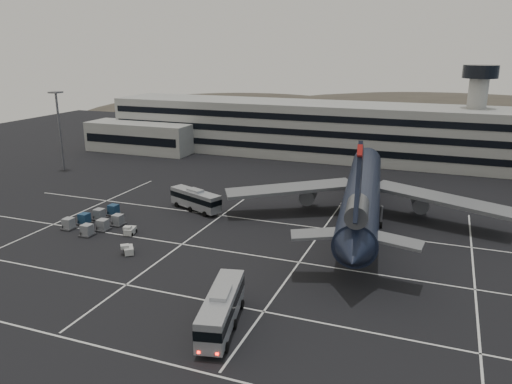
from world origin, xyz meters
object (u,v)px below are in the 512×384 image
bus_far (196,199)px  tug_a (130,231)px  bus_near (221,308)px  uld_cluster (97,220)px  trijet_main (362,193)px

bus_far → tug_a: (-3.97, -14.32, -1.49)m
bus_near → tug_a: 31.23m
uld_cluster → tug_a: bearing=-12.1°
bus_far → tug_a: size_ratio=4.45×
trijet_main → bus_far: trijet_main is taller
trijet_main → tug_a: bearing=-158.2°
bus_near → uld_cluster: bearing=134.5°
bus_near → bus_far: bearing=109.0°
trijet_main → uld_cluster: trijet_main is taller
bus_far → trijet_main: bearing=-60.1°
bus_far → bus_near: bearing=-126.1°
trijet_main → uld_cluster: (-40.16, -16.44, -4.37)m
trijet_main → bus_far: bearing=-179.7°
bus_far → uld_cluster: (-11.52, -12.71, -1.26)m
bus_far → uld_cluster: 17.20m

